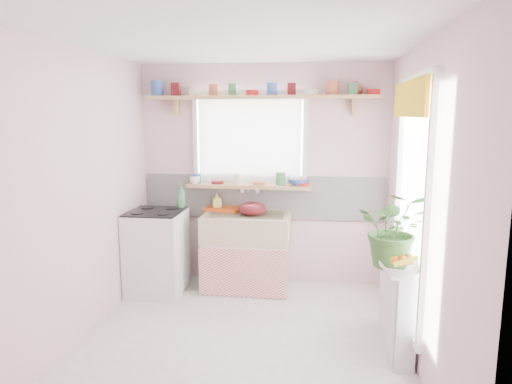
# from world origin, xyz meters

# --- Properties ---
(room) EXTENTS (3.20, 3.20, 3.20)m
(room) POSITION_xyz_m (0.66, 0.86, 1.37)
(room) COLOR silver
(room) RESTS_ON ground
(sink_unit) EXTENTS (0.95, 0.65, 1.11)m
(sink_unit) POSITION_xyz_m (-0.15, 1.29, 0.43)
(sink_unit) COLOR white
(sink_unit) RESTS_ON ground
(cooker) EXTENTS (0.58, 0.58, 0.93)m
(cooker) POSITION_xyz_m (-1.10, 1.05, 0.46)
(cooker) COLOR white
(cooker) RESTS_ON ground
(radiator_ledge) EXTENTS (0.22, 0.95, 0.78)m
(radiator_ledge) POSITION_xyz_m (1.30, 0.20, 0.40)
(radiator_ledge) COLOR white
(radiator_ledge) RESTS_ON ground
(windowsill) EXTENTS (1.40, 0.22, 0.04)m
(windowsill) POSITION_xyz_m (-0.15, 1.48, 1.14)
(windowsill) COLOR tan
(windowsill) RESTS_ON room
(pine_shelf) EXTENTS (2.52, 0.24, 0.04)m
(pine_shelf) POSITION_xyz_m (0.00, 1.47, 2.12)
(pine_shelf) COLOR tan
(pine_shelf) RESTS_ON room
(shelf_crockery) EXTENTS (2.47, 0.11, 0.12)m
(shelf_crockery) POSITION_xyz_m (-0.04, 1.47, 2.19)
(shelf_crockery) COLOR #3359A5
(shelf_crockery) RESTS_ON pine_shelf
(sill_crockery) EXTENTS (1.35, 0.11, 0.12)m
(sill_crockery) POSITION_xyz_m (-0.20, 1.48, 1.21)
(sill_crockery) COLOR #3359A5
(sill_crockery) RESTS_ON windowsill
(dish_tray) EXTENTS (0.45, 0.38, 0.04)m
(dish_tray) POSITION_xyz_m (-0.44, 1.50, 0.87)
(dish_tray) COLOR #CA4812
(dish_tray) RESTS_ON sink_unit
(colander) EXTENTS (0.40, 0.40, 0.14)m
(colander) POSITION_xyz_m (-0.09, 1.30, 0.92)
(colander) COLOR #5A0F16
(colander) RESTS_ON sink_unit
(jade_plant) EXTENTS (0.60, 0.54, 0.60)m
(jade_plant) POSITION_xyz_m (1.21, -0.05, 1.08)
(jade_plant) COLOR #345F26
(jade_plant) RESTS_ON radiator_ledge
(fruit_bowl) EXTENTS (0.38, 0.38, 0.08)m
(fruit_bowl) POSITION_xyz_m (1.25, -0.20, 0.82)
(fruit_bowl) COLOR silver
(fruit_bowl) RESTS_ON radiator_ledge
(herb_pot) EXTENTS (0.13, 0.11, 0.22)m
(herb_pot) POSITION_xyz_m (1.32, 0.46, 0.88)
(herb_pot) COLOR #315A24
(herb_pot) RESTS_ON radiator_ledge
(soap_bottle_sink) EXTENTS (0.12, 0.12, 0.21)m
(soap_bottle_sink) POSITION_xyz_m (-0.53, 1.50, 0.95)
(soap_bottle_sink) COLOR #E5DE66
(soap_bottle_sink) RESTS_ON sink_unit
(sill_cup) EXTENTS (0.12, 0.12, 0.09)m
(sill_cup) POSITION_xyz_m (-0.76, 1.42, 1.21)
(sill_cup) COLOR white
(sill_cup) RESTS_ON windowsill
(sill_bowl) EXTENTS (0.26, 0.26, 0.07)m
(sill_bowl) POSITION_xyz_m (0.41, 1.49, 1.19)
(sill_bowl) COLOR #3455AA
(sill_bowl) RESTS_ON windowsill
(shelf_vase) EXTENTS (0.17, 0.17, 0.15)m
(shelf_vase) POSITION_xyz_m (1.01, 1.53, 2.22)
(shelf_vase) COLOR #9E3C30
(shelf_vase) RESTS_ON pine_shelf
(cooker_bottle) EXTENTS (0.14, 0.14, 0.27)m
(cooker_bottle) POSITION_xyz_m (-0.88, 1.27, 1.05)
(cooker_bottle) COLOR #428558
(cooker_bottle) RESTS_ON cooker
(fruit) EXTENTS (0.20, 0.14, 0.10)m
(fruit) POSITION_xyz_m (1.25, -0.19, 0.88)
(fruit) COLOR orange
(fruit) RESTS_ON fruit_bowl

